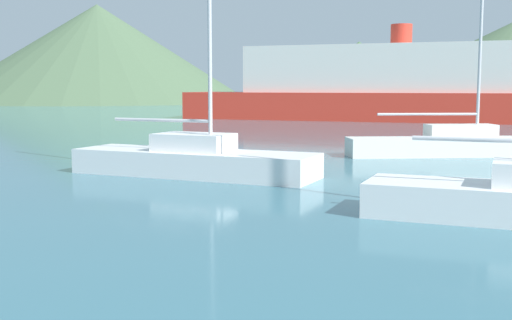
{
  "coord_description": "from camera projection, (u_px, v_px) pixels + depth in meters",
  "views": [
    {
      "loc": [
        5.11,
        1.95,
        2.67
      ],
      "look_at": [
        0.78,
        14.0,
        1.2
      ],
      "focal_mm": 45.0,
      "sensor_mm": 36.0,
      "label": 1
    }
  ],
  "objects": [
    {
      "name": "sailboat_inner",
      "position": [
        194.0,
        159.0,
        19.3
      ],
      "size": [
        7.64,
        2.55,
        9.26
      ],
      "rotation": [
        0.0,
        0.0,
        -0.07
      ],
      "color": "white",
      "rests_on": "ground_plane"
    },
    {
      "name": "sailboat_outer",
      "position": [
        460.0,
        143.0,
        24.74
      ],
      "size": [
        8.58,
        4.86,
        11.13
      ],
      "rotation": [
        0.0,
        0.0,
        0.41
      ],
      "color": "white",
      "rests_on": "ground_plane"
    },
    {
      "name": "ferry_distant",
      "position": [
        400.0,
        88.0,
        50.64
      ],
      "size": [
        34.93,
        6.76,
        7.52
      ],
      "rotation": [
        0.0,
        0.0,
        0.0
      ],
      "color": "red",
      "rests_on": "ground_plane"
    },
    {
      "name": "hill_west",
      "position": [
        98.0,
        53.0,
        112.81
      ],
      "size": [
        53.96,
        53.96,
        16.98
      ],
      "color": "#4C6647",
      "rests_on": "ground_plane"
    },
    {
      "name": "hill_central",
      "position": [
        359.0,
        72.0,
        110.46
      ],
      "size": [
        29.01,
        29.01,
        10.37
      ],
      "color": "#476B42",
      "rests_on": "ground_plane"
    }
  ]
}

